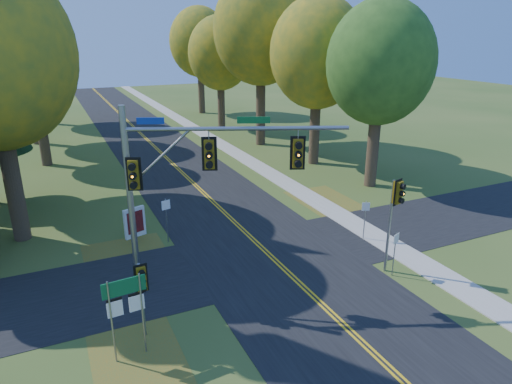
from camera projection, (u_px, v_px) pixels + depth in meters
name	position (u px, v px, depth m)	size (l,w,h in m)	color
ground	(288.00, 273.00, 21.11)	(160.00, 160.00, 0.00)	#304D1B
road_main	(288.00, 273.00, 21.11)	(8.00, 160.00, 0.02)	black
road_cross	(269.00, 255.00, 22.82)	(60.00, 6.00, 0.02)	black
centerline_left	(286.00, 273.00, 21.06)	(0.10, 160.00, 0.01)	gold
centerline_right	(290.00, 272.00, 21.14)	(0.10, 160.00, 0.01)	gold
sidewalk_east	(393.00, 247.00, 23.56)	(1.60, 160.00, 0.06)	#9E998E
leaf_patch_w_near	(130.00, 263.00, 21.95)	(4.00, 6.00, 0.00)	brown
leaf_patch_e	(337.00, 207.00, 28.94)	(3.50, 8.00, 0.00)	brown
leaf_patch_w_far	(137.00, 359.00, 15.57)	(3.00, 5.00, 0.00)	brown
tree_e_a	(380.00, 64.00, 30.36)	(7.20, 7.20, 12.73)	#38281C
tree_e_b	(318.00, 54.00, 35.82)	(7.60, 7.60, 13.33)	#38281C
tree_w_c	(33.00, 67.00, 35.61)	(6.80, 6.80, 11.91)	#38281C
tree_e_c	(261.00, 30.00, 41.74)	(8.80, 8.80, 15.79)	#38281C
tree_w_d	(23.00, 40.00, 42.22)	(8.20, 8.20, 14.56)	#38281C
tree_e_d	(220.00, 54.00, 50.16)	(7.00, 7.00, 12.32)	#38281C
tree_w_e	(36.00, 36.00, 51.92)	(8.40, 8.40, 14.97)	#38281C
tree_e_e	(200.00, 42.00, 59.48)	(7.80, 7.80, 13.74)	#38281C
traffic_mast	(184.00, 178.00, 17.84)	(8.18, 3.61, 7.99)	gray
east_signal_pole	(396.00, 203.00, 20.02)	(0.51, 0.61, 4.55)	#919399
ped_signal_pole	(142.00, 284.00, 15.90)	(0.48, 0.55, 3.02)	#9B9FA3
route_sign_cluster	(126.00, 302.00, 14.99)	(1.43, 0.18, 3.08)	gray
info_kiosk	(135.00, 223.00, 24.54)	(1.20, 0.56, 1.68)	silver
reg_sign_e_north	(365.00, 213.00, 24.03)	(0.40, 0.19, 2.19)	gray
reg_sign_e_south	(395.00, 246.00, 20.38)	(0.40, 0.17, 2.17)	gray
reg_sign_w	(166.00, 213.00, 23.64)	(0.46, 0.13, 2.44)	gray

